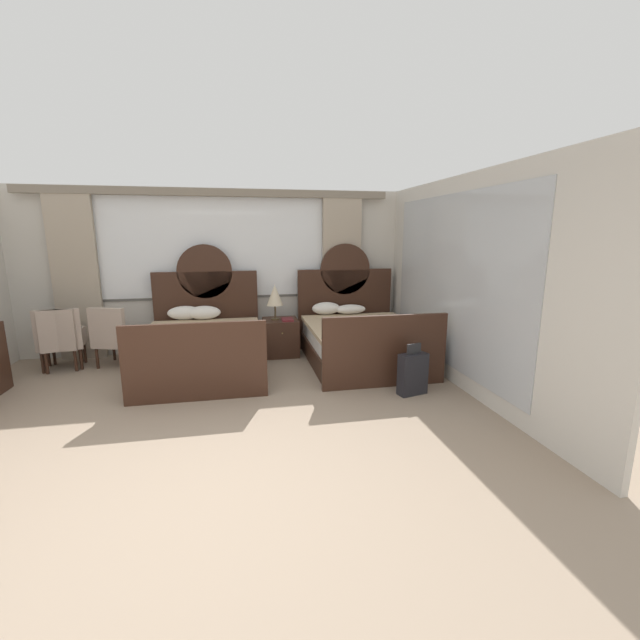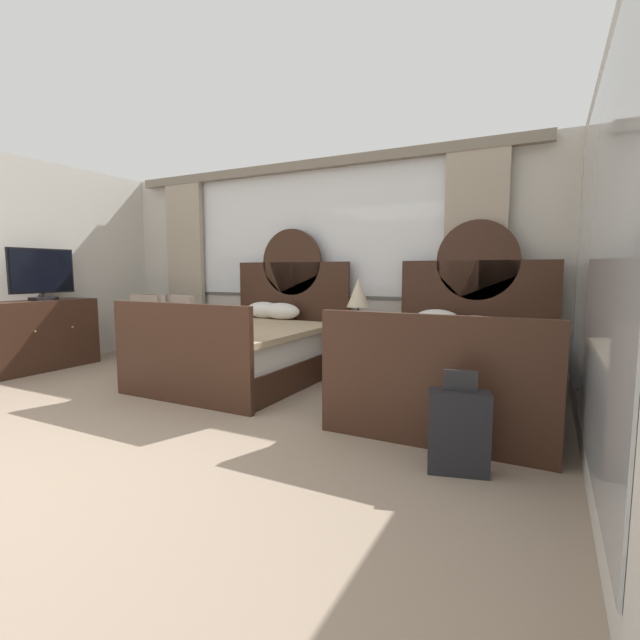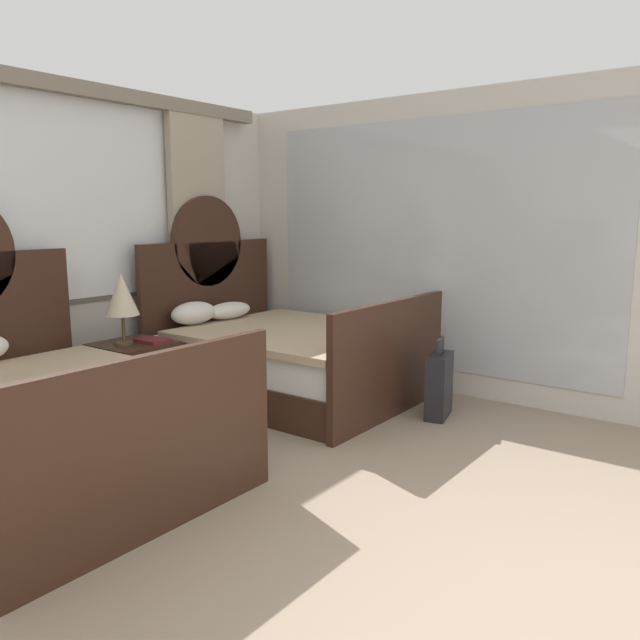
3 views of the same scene
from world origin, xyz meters
TOP-DOWN VIEW (x-y plane):
  - wall_back_window at (0.00, 4.24)m, footprint 6.26×0.22m
  - wall_right_mirror at (3.16, 1.85)m, footprint 0.08×4.84m
  - bed_near_window at (-0.19, 3.08)m, footprint 1.67×2.14m
  - bed_near_mirror at (2.17, 3.07)m, footprint 1.67×2.14m
  - nightstand_between_beds at (1.00, 3.71)m, footprint 0.56×0.58m
  - table_lamp_on_nightstand at (0.92, 3.72)m, footprint 0.27×0.27m
  - book_on_nightstand at (1.10, 3.60)m, footprint 0.18×0.26m
  - dresser_minibar at (-2.87, 2.08)m, footprint 0.54×1.72m
  - tv_flatscreen at (-2.85, 2.36)m, footprint 0.20×0.82m
  - armchair_by_window_left at (-1.51, 3.59)m, footprint 0.66×0.66m
  - armchair_by_window_centre at (-2.23, 3.59)m, footprint 0.67×0.67m
  - armchair_by_window_right at (-2.25, 3.59)m, footprint 0.55×0.55m
  - suitcase_on_floor at (2.43, 1.67)m, footprint 0.39×0.24m

SIDE VIEW (x-z plane):
  - suitcase_on_floor at x=2.43m, z-range -0.06..0.59m
  - nightstand_between_beds at x=1.00m, z-range 0.00..0.60m
  - bed_near_mirror at x=2.17m, z-range -0.54..1.27m
  - bed_near_window at x=-0.19m, z-range -0.54..1.27m
  - dresser_minibar at x=-2.87m, z-range 0.00..0.88m
  - armchair_by_window_left at x=-1.51m, z-range 0.02..0.95m
  - armchair_by_window_centre at x=-2.23m, z-range 0.02..0.95m
  - armchair_by_window_right at x=-2.25m, z-range 0.02..0.95m
  - book_on_nightstand at x=1.10m, z-range 0.60..0.63m
  - table_lamp_on_nightstand at x=0.92m, z-range 0.71..1.28m
  - tv_flatscreen at x=-2.85m, z-range 0.89..1.54m
  - wall_right_mirror at x=3.16m, z-range 0.00..2.70m
  - wall_back_window at x=0.00m, z-range 0.10..2.80m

